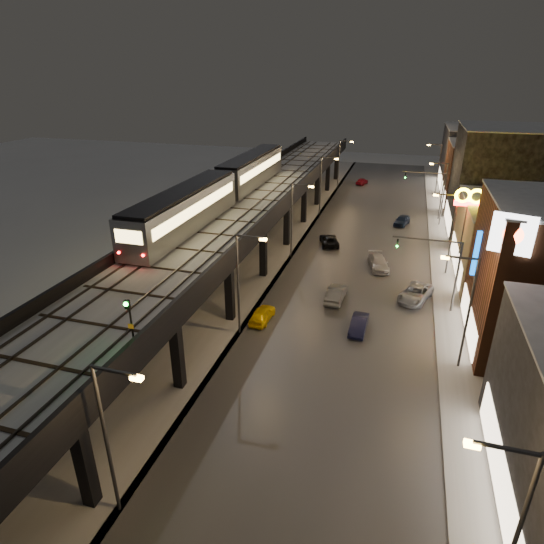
# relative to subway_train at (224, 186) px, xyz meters

# --- Properties ---
(ground) EXTENTS (220.00, 220.00, 0.00)m
(ground) POSITION_rel_subway_train_xyz_m (8.50, -29.64, -8.54)
(ground) COLOR silver
(road_surface) EXTENTS (17.00, 120.00, 0.06)m
(road_surface) POSITION_rel_subway_train_xyz_m (16.00, 5.36, -8.51)
(road_surface) COLOR #46474D
(road_surface) RESTS_ON ground
(sidewalk_right) EXTENTS (4.00, 120.00, 0.14)m
(sidewalk_right) POSITION_rel_subway_train_xyz_m (26.00, 5.36, -8.47)
(sidewalk_right) COLOR #9FA1A8
(sidewalk_right) RESTS_ON ground
(under_viaduct_pavement) EXTENTS (11.00, 120.00, 0.06)m
(under_viaduct_pavement) POSITION_rel_subway_train_xyz_m (2.50, 5.36, -8.51)
(under_viaduct_pavement) COLOR #9FA1A8
(under_viaduct_pavement) RESTS_ON ground
(elevated_viaduct) EXTENTS (9.00, 100.00, 6.30)m
(elevated_viaduct) POSITION_rel_subway_train_xyz_m (2.50, 2.21, -2.92)
(elevated_viaduct) COLOR black
(elevated_viaduct) RESTS_ON ground
(viaduct_trackbed) EXTENTS (8.40, 100.00, 0.32)m
(viaduct_trackbed) POSITION_rel_subway_train_xyz_m (2.49, 2.33, -2.15)
(viaduct_trackbed) COLOR #B2B7C1
(viaduct_trackbed) RESTS_ON elevated_viaduct
(viaduct_parapet_streetside) EXTENTS (0.30, 100.00, 1.10)m
(viaduct_parapet_streetside) POSITION_rel_subway_train_xyz_m (6.85, 2.36, -1.69)
(viaduct_parapet_streetside) COLOR black
(viaduct_parapet_streetside) RESTS_ON elevated_viaduct
(viaduct_parapet_far) EXTENTS (0.30, 100.00, 1.10)m
(viaduct_parapet_far) POSITION_rel_subway_train_xyz_m (-1.85, 2.36, -1.69)
(viaduct_parapet_far) COLOR black
(viaduct_parapet_far) RESTS_ON elevated_viaduct
(building_c) EXTENTS (12.20, 15.20, 8.16)m
(building_c) POSITION_rel_subway_train_xyz_m (32.49, 2.36, -4.46)
(building_c) COLOR #968260
(building_c) RESTS_ON ground
(building_d) EXTENTS (12.20, 13.20, 14.16)m
(building_d) POSITION_rel_subway_train_xyz_m (32.49, 18.36, -1.46)
(building_d) COLOR black
(building_d) RESTS_ON ground
(building_e) EXTENTS (12.20, 12.20, 10.16)m
(building_e) POSITION_rel_subway_train_xyz_m (32.49, 32.36, -3.46)
(building_e) COLOR brown
(building_e) RESTS_ON ground
(building_f) EXTENTS (12.20, 16.20, 11.16)m
(building_f) POSITION_rel_subway_train_xyz_m (32.49, 46.36, -2.96)
(building_f) COLOR #2B2B32
(building_f) RESTS_ON ground
(streetlight_left_0) EXTENTS (2.57, 0.28, 9.00)m
(streetlight_left_0) POSITION_rel_subway_train_xyz_m (8.07, -34.64, -3.30)
(streetlight_left_0) COLOR #38383A
(streetlight_left_0) RESTS_ON ground
(streetlight_right_0) EXTENTS (2.56, 0.28, 9.00)m
(streetlight_right_0) POSITION_rel_subway_train_xyz_m (25.23, -34.64, -3.30)
(streetlight_right_0) COLOR #38383A
(streetlight_right_0) RESTS_ON ground
(streetlight_left_1) EXTENTS (2.57, 0.28, 9.00)m
(streetlight_left_1) POSITION_rel_subway_train_xyz_m (8.07, -16.64, -3.30)
(streetlight_left_1) COLOR #38383A
(streetlight_left_1) RESTS_ON ground
(streetlight_right_1) EXTENTS (2.56, 0.28, 9.00)m
(streetlight_right_1) POSITION_rel_subway_train_xyz_m (25.23, -16.64, -3.30)
(streetlight_right_1) COLOR #38383A
(streetlight_right_1) RESTS_ON ground
(streetlight_left_2) EXTENTS (2.57, 0.28, 9.00)m
(streetlight_left_2) POSITION_rel_subway_train_xyz_m (8.07, 1.36, -3.30)
(streetlight_left_2) COLOR #38383A
(streetlight_left_2) RESTS_ON ground
(streetlight_right_2) EXTENTS (2.56, 0.28, 9.00)m
(streetlight_right_2) POSITION_rel_subway_train_xyz_m (25.23, 1.36, -3.30)
(streetlight_right_2) COLOR #38383A
(streetlight_right_2) RESTS_ON ground
(streetlight_left_3) EXTENTS (2.57, 0.28, 9.00)m
(streetlight_left_3) POSITION_rel_subway_train_xyz_m (8.07, 19.36, -3.30)
(streetlight_left_3) COLOR #38383A
(streetlight_left_3) RESTS_ON ground
(streetlight_right_3) EXTENTS (2.56, 0.28, 9.00)m
(streetlight_right_3) POSITION_rel_subway_train_xyz_m (25.23, 19.36, -3.30)
(streetlight_right_3) COLOR #38383A
(streetlight_right_3) RESTS_ON ground
(streetlight_left_4) EXTENTS (2.57, 0.28, 9.00)m
(streetlight_left_4) POSITION_rel_subway_train_xyz_m (8.07, 37.36, -3.30)
(streetlight_left_4) COLOR #38383A
(streetlight_left_4) RESTS_ON ground
(streetlight_right_4) EXTENTS (2.56, 0.28, 9.00)m
(streetlight_right_4) POSITION_rel_subway_train_xyz_m (25.23, 37.36, -3.30)
(streetlight_right_4) COLOR #38383A
(streetlight_right_4) RESTS_ON ground
(traffic_light_rig_a) EXTENTS (6.10, 0.34, 7.00)m
(traffic_light_rig_a) POSITION_rel_subway_train_xyz_m (24.34, -7.64, -4.04)
(traffic_light_rig_a) COLOR #38383A
(traffic_light_rig_a) RESTS_ON ground
(traffic_light_rig_b) EXTENTS (6.10, 0.34, 7.00)m
(traffic_light_rig_b) POSITION_rel_subway_train_xyz_m (24.34, 22.36, -4.04)
(traffic_light_rig_b) COLOR #38383A
(traffic_light_rig_b) RESTS_ON ground
(subway_train) EXTENTS (3.22, 39.21, 3.86)m
(subway_train) POSITION_rel_subway_train_xyz_m (0.00, 0.00, 0.00)
(subway_train) COLOR gray
(subway_train) RESTS_ON viaduct_trackbed
(rail_signal) EXTENTS (0.33, 0.42, 2.83)m
(rail_signal) POSITION_rel_subway_train_xyz_m (6.40, -29.60, 0.09)
(rail_signal) COLOR black
(rail_signal) RESTS_ON viaduct_trackbed
(car_taxi) EXTENTS (1.67, 3.87, 1.30)m
(car_taxi) POSITION_rel_subway_train_xyz_m (9.08, -14.22, -7.89)
(car_taxi) COLOR yellow
(car_taxi) RESTS_ON ground
(car_near_white) EXTENTS (1.68, 4.41, 1.44)m
(car_near_white) POSITION_rel_subway_train_xyz_m (14.80, -8.40, -7.82)
(car_near_white) COLOR #565C63
(car_near_white) RESTS_ON ground
(car_mid_silver) EXTENTS (3.38, 5.03, 1.28)m
(car_mid_silver) POSITION_rel_subway_train_xyz_m (11.53, 6.76, -7.90)
(car_mid_silver) COLOR black
(car_mid_silver) RESTS_ON ground
(car_far_white) EXTENTS (2.34, 3.91, 1.25)m
(car_far_white) POSITION_rel_subway_train_xyz_m (11.91, 42.13, -7.91)
(car_far_white) COLOR maroon
(car_far_white) RESTS_ON ground
(car_onc_silver) EXTENTS (1.46, 3.83, 1.25)m
(car_onc_silver) POSITION_rel_subway_train_xyz_m (17.61, -13.54, -7.91)
(car_onc_silver) COLOR #101333
(car_onc_silver) RESTS_ON ground
(car_onc_dark) EXTENTS (3.85, 5.54, 1.40)m
(car_onc_dark) POSITION_rel_subway_train_xyz_m (22.26, -6.10, -7.83)
(car_onc_dark) COLOR #969CAD
(car_onc_dark) RESTS_ON ground
(car_onc_white) EXTENTS (3.03, 5.02, 1.36)m
(car_onc_white) POSITION_rel_subway_train_xyz_m (18.18, 0.79, -7.85)
(car_onc_white) COLOR silver
(car_onc_white) RESTS_ON ground
(car_onc_red) EXTENTS (2.55, 4.34, 1.39)m
(car_onc_red) POSITION_rel_subway_train_xyz_m (20.27, 17.94, -7.84)
(car_onc_red) COLOR #13203D
(car_onc_red) RESTS_ON ground
(sign_mcdonalds) EXTENTS (2.90, 0.34, 9.84)m
(sign_mcdonalds) POSITION_rel_subway_train_xyz_m (26.50, 0.87, -0.56)
(sign_mcdonalds) COLOR #38383A
(sign_mcdonalds) RESTS_ON ground
(sign_citgo) EXTENTS (2.62, 0.39, 12.43)m
(sign_citgo) POSITION_rel_subway_train_xyz_m (27.00, -17.41, 1.12)
(sign_citgo) COLOR #38383A
(sign_citgo) RESTS_ON ground
(sign_carwash) EXTENTS (1.70, 0.35, 8.82)m
(sign_carwash) POSITION_rel_subway_train_xyz_m (27.00, -9.91, -2.29)
(sign_carwash) COLOR #38383A
(sign_carwash) RESTS_ON ground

